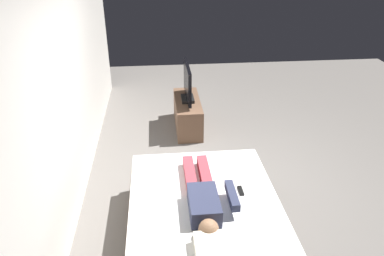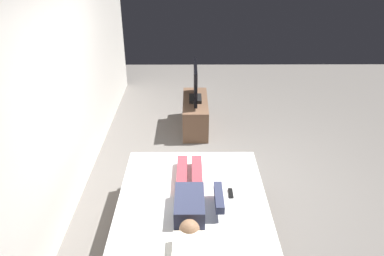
% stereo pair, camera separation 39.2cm
% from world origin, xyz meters
% --- Properties ---
extents(ground_plane, '(10.00, 10.00, 0.00)m').
position_xyz_m(ground_plane, '(0.00, 0.00, 0.00)').
color(ground_plane, slate).
extents(back_wall, '(6.40, 0.10, 2.80)m').
position_xyz_m(back_wall, '(0.40, 1.79, 1.40)').
color(back_wall, silver).
rests_on(back_wall, ground).
extents(bed, '(2.06, 1.57, 0.54)m').
position_xyz_m(bed, '(-1.07, 0.35, 0.26)').
color(bed, brown).
rests_on(bed, ground).
extents(person, '(1.26, 0.46, 0.18)m').
position_xyz_m(person, '(-1.04, 0.37, 0.62)').
color(person, '#2D334C').
rests_on(person, bed).
extents(remote, '(0.15, 0.04, 0.02)m').
position_xyz_m(remote, '(-0.89, -0.03, 0.55)').
color(remote, black).
rests_on(remote, bed).
extents(tv_stand, '(1.10, 0.40, 0.50)m').
position_xyz_m(tv_stand, '(1.62, 0.29, 0.25)').
color(tv_stand, brown).
rests_on(tv_stand, ground).
extents(tv, '(0.88, 0.20, 0.59)m').
position_xyz_m(tv, '(1.62, 0.29, 0.78)').
color(tv, black).
rests_on(tv, tv_stand).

